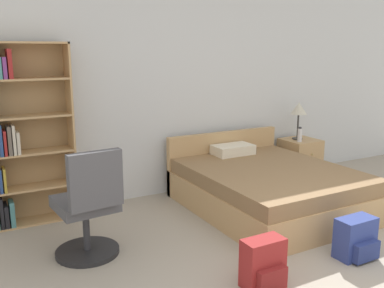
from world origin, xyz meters
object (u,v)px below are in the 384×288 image
object	(u,v)px
bed	(265,186)
backpack_blue	(356,239)
nightstand	(300,158)
backpack_red	(264,264)
office_chair	(89,209)
water_bottle	(300,135)
table_lamp	(299,110)
bookshelf	(14,136)

from	to	relation	value
bed	backpack_blue	xyz separation A→B (m)	(-0.06, -1.33, -0.08)
nightstand	backpack_blue	distance (m)	2.41
bed	nightstand	bearing A→B (deg)	31.70
backpack_red	office_chair	bearing A→B (deg)	133.08
office_chair	water_bottle	size ratio (longest dim) A/B	4.80
office_chair	table_lamp	bearing A→B (deg)	17.15
table_lamp	nightstand	bearing A→B (deg)	-42.29
backpack_blue	table_lamp	bearing A→B (deg)	60.00
bed	table_lamp	bearing A→B (deg)	33.55
backpack_blue	water_bottle	bearing A→B (deg)	60.19
table_lamp	backpack_blue	world-z (taller)	table_lamp
table_lamp	water_bottle	xyz separation A→B (m)	(-0.09, -0.15, -0.31)
bookshelf	water_bottle	distance (m)	3.57
table_lamp	office_chair	bearing A→B (deg)	-162.85
nightstand	table_lamp	size ratio (longest dim) A/B	1.05
nightstand	bed	bearing A→B (deg)	-148.30
bookshelf	bed	distance (m)	2.72
backpack_red	nightstand	bearing A→B (deg)	42.54
bed	backpack_red	world-z (taller)	bed
water_bottle	backpack_red	xyz separation A→B (m)	(-2.11, -1.93, -0.46)
backpack_red	bookshelf	bearing A→B (deg)	123.69
table_lamp	backpack_red	bearing A→B (deg)	-136.59
office_chair	nightstand	world-z (taller)	office_chair
water_bottle	backpack_red	world-z (taller)	water_bottle
office_chair	bed	bearing A→B (deg)	6.43
nightstand	water_bottle	distance (m)	0.40
office_chair	nightstand	distance (m)	3.39
bed	water_bottle	distance (m)	1.28
bed	office_chair	size ratio (longest dim) A/B	1.99
office_chair	backpack_blue	xyz separation A→B (m)	(2.01, -1.10, -0.28)
bookshelf	bed	size ratio (longest dim) A/B	0.94
backpack_red	backpack_blue	bearing A→B (deg)	-0.59
bookshelf	bed	bearing A→B (deg)	-18.66
water_bottle	backpack_blue	world-z (taller)	water_bottle
table_lamp	bed	bearing A→B (deg)	-146.45
office_chair	table_lamp	world-z (taller)	table_lamp
table_lamp	backpack_blue	xyz separation A→B (m)	(-1.21, -2.09, -0.78)
bookshelf	backpack_blue	distance (m)	3.35
bed	backpack_blue	size ratio (longest dim) A/B	5.50
backpack_blue	office_chair	bearing A→B (deg)	151.34
water_bottle	backpack_blue	xyz separation A→B (m)	(-1.11, -1.95, -0.47)
nightstand	backpack_blue	xyz separation A→B (m)	(-1.24, -2.06, -0.10)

